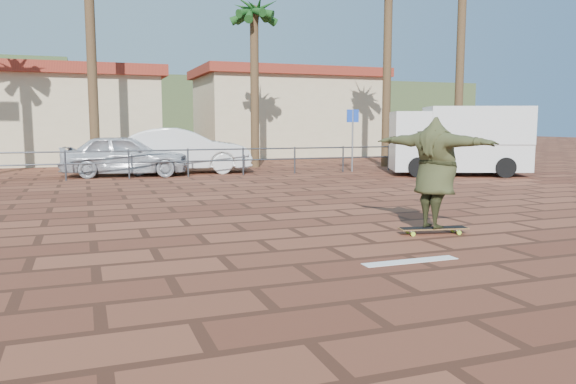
% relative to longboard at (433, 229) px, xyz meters
% --- Properties ---
extents(ground, '(120.00, 120.00, 0.00)m').
position_rel_longboard_xyz_m(ground, '(-2.10, -0.30, -0.09)').
color(ground, brown).
rests_on(ground, ground).
extents(paint_stripe, '(1.40, 0.22, 0.01)m').
position_rel_longboard_xyz_m(paint_stripe, '(-1.40, -1.50, -0.09)').
color(paint_stripe, white).
rests_on(paint_stripe, ground).
extents(guardrail, '(24.06, 0.06, 1.00)m').
position_rel_longboard_xyz_m(guardrail, '(-2.10, 11.70, 0.59)').
color(guardrail, '#47494F').
rests_on(guardrail, ground).
extents(palm_center, '(2.40, 2.40, 7.75)m').
position_rel_longboard_xyz_m(palm_center, '(1.40, 15.20, 6.27)').
color(palm_center, brown).
rests_on(palm_center, ground).
extents(building_west, '(12.60, 7.60, 4.50)m').
position_rel_longboard_xyz_m(building_west, '(-8.10, 21.70, 2.19)').
color(building_west, beige).
rests_on(building_west, ground).
extents(building_east, '(10.60, 6.60, 5.00)m').
position_rel_longboard_xyz_m(building_east, '(5.90, 23.70, 2.44)').
color(building_east, beige).
rests_on(building_east, ground).
extents(hill_front, '(70.00, 18.00, 6.00)m').
position_rel_longboard_xyz_m(hill_front, '(-2.10, 49.70, 2.91)').
color(hill_front, '#384C28').
rests_on(hill_front, ground).
extents(longboard, '(1.20, 0.48, 0.12)m').
position_rel_longboard_xyz_m(longboard, '(0.00, 0.00, 0.00)').
color(longboard, olive).
rests_on(longboard, ground).
extents(skateboarder, '(1.42, 2.35, 1.86)m').
position_rel_longboard_xyz_m(skateboarder, '(0.00, 0.00, 0.95)').
color(skateboarder, '#373A1F').
rests_on(skateboarder, longboard).
extents(campervan, '(5.15, 3.69, 2.46)m').
position_rel_longboard_xyz_m(campervan, '(7.29, 9.07, 1.20)').
color(campervan, silver).
rests_on(campervan, ground).
extents(car_silver, '(4.61, 2.49, 1.49)m').
position_rel_longboard_xyz_m(car_silver, '(-4.12, 12.84, 0.65)').
color(car_silver, '#B8BABF').
rests_on(car_silver, ground).
extents(car_white, '(5.38, 2.59, 1.70)m').
position_rel_longboard_xyz_m(car_white, '(-2.02, 13.42, 0.76)').
color(car_white, silver).
rests_on(car_white, ground).
extents(street_sign, '(0.49, 0.06, 2.40)m').
position_rel_longboard_xyz_m(street_sign, '(4.29, 11.70, 1.58)').
color(street_sign, gray).
rests_on(street_sign, ground).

